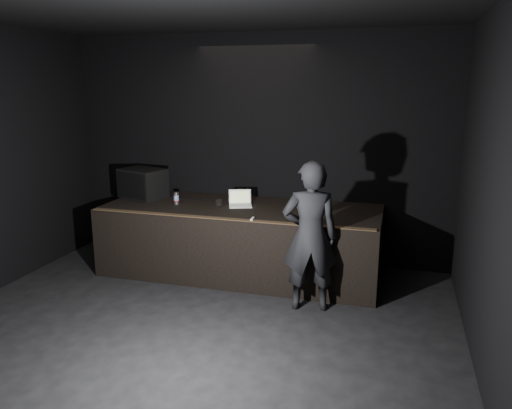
{
  "coord_description": "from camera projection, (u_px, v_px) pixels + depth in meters",
  "views": [
    {
      "loc": [
        2.15,
        -3.97,
        2.71
      ],
      "look_at": [
        0.35,
        2.3,
        1.16
      ],
      "focal_mm": 35.0,
      "sensor_mm": 36.0,
      "label": 1
    }
  ],
  "objects": [
    {
      "name": "ground",
      "position": [
        157.0,
        368.0,
        4.91
      ],
      "size": [
        7.0,
        7.0,
        0.0
      ],
      "primitive_type": "plane",
      "color": "black",
      "rests_on": "ground"
    },
    {
      "name": "wii_remote",
      "position": [
        252.0,
        219.0,
        6.52
      ],
      "size": [
        0.04,
        0.14,
        0.03
      ],
      "primitive_type": "cube",
      "rotation": [
        0.0,
        0.0,
        0.08
      ],
      "color": "white",
      "rests_on": "stage_riser"
    },
    {
      "name": "room_walls",
      "position": [
        147.0,
        165.0,
        4.44
      ],
      "size": [
        6.1,
        7.1,
        3.52
      ],
      "color": "black",
      "rests_on": "ground"
    },
    {
      "name": "stage_riser",
      "position": [
        241.0,
        240.0,
        7.35
      ],
      "size": [
        4.0,
        1.5,
        1.0
      ],
      "primitive_type": "cube",
      "color": "black",
      "rests_on": "ground"
    },
    {
      "name": "plastic_cup",
      "position": [
        219.0,
        203.0,
        7.23
      ],
      "size": [
        0.08,
        0.08,
        0.1
      ],
      "primitive_type": "cylinder",
      "color": "white",
      "rests_on": "stage_riser"
    },
    {
      "name": "laptop",
      "position": [
        240.0,
        202.0,
        7.29
      ],
      "size": [
        0.4,
        0.38,
        0.22
      ],
      "rotation": [
        0.0,
        0.0,
        0.36
      ],
      "color": "silver",
      "rests_on": "stage_riser"
    },
    {
      "name": "beer_can",
      "position": [
        176.0,
        198.0,
        7.38
      ],
      "size": [
        0.08,
        0.08,
        0.18
      ],
      "color": "silver",
      "rests_on": "stage_riser"
    },
    {
      "name": "cable",
      "position": [
        189.0,
        198.0,
        7.76
      ],
      "size": [
        0.86,
        0.12,
        0.02
      ],
      "primitive_type": "cylinder",
      "rotation": [
        0.0,
        1.57,
        -0.11
      ],
      "color": "black",
      "rests_on": "stage_riser"
    },
    {
      "name": "person",
      "position": [
        310.0,
        236.0,
        6.04
      ],
      "size": [
        0.76,
        0.59,
        1.86
      ],
      "primitive_type": "imported",
      "rotation": [
        0.0,
        0.0,
        3.37
      ],
      "color": "black",
      "rests_on": "ground"
    },
    {
      "name": "riser_lip",
      "position": [
        225.0,
        219.0,
        6.57
      ],
      "size": [
        3.92,
        0.1,
        0.01
      ],
      "primitive_type": "cube",
      "color": "brown",
      "rests_on": "stage_riser"
    },
    {
      "name": "stage_monitor",
      "position": [
        143.0,
        183.0,
        7.8
      ],
      "size": [
        0.8,
        0.68,
        0.45
      ],
      "rotation": [
        0.0,
        0.0,
        -0.34
      ],
      "color": "black",
      "rests_on": "stage_riser"
    }
  ]
}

